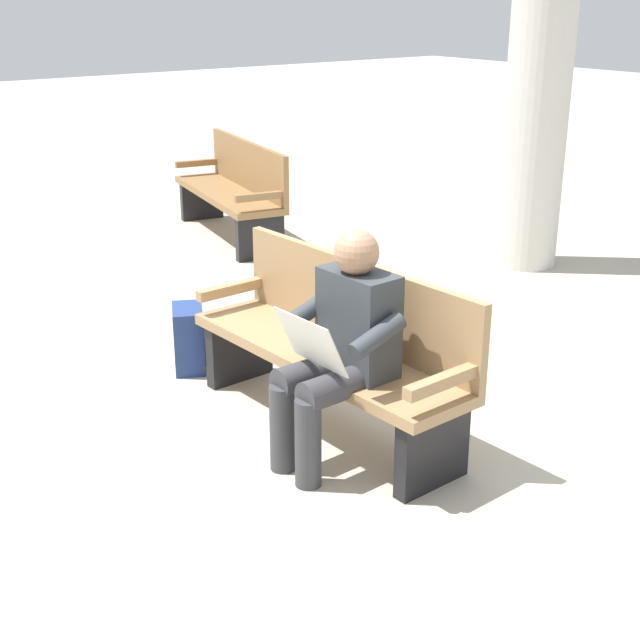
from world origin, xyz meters
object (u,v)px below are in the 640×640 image
backpack (190,339)px  support_pillar (544,19)px  bench_near (335,345)px  person_seated (341,343)px  bench_far (235,189)px

backpack → support_pillar: size_ratio=0.10×
bench_near → person_seated: bearing=143.8°
bench_near → support_pillar: support_pillar is taller
bench_near → backpack: (1.12, 0.27, -0.26)m
person_seated → support_pillar: bearing=-65.8°
bench_far → support_pillar: support_pillar is taller
backpack → support_pillar: (0.25, -3.41, 1.81)m
person_seated → support_pillar: (1.70, -3.36, 1.38)m
backpack → bench_far: (2.51, -1.89, 0.26)m
bench_near → support_pillar: size_ratio=0.45×
bench_near → support_pillar: bearing=-69.1°
person_seated → backpack: 1.51m
backpack → support_pillar: support_pillar is taller
bench_near → backpack: size_ratio=4.52×
backpack → bench_far: bearing=-36.9°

